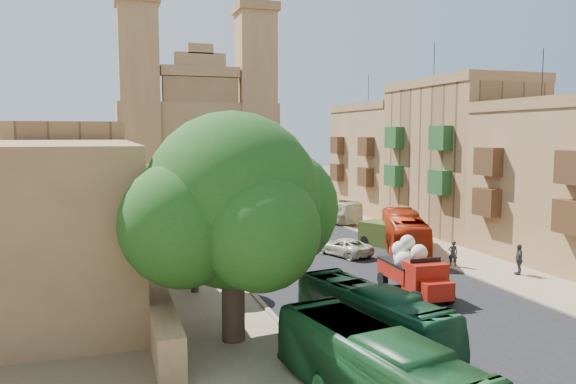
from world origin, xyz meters
TOP-DOWN VIEW (x-y plane):
  - ground at (0.00, 0.00)m, footprint 260.00×260.00m
  - road_surface at (0.00, 30.00)m, footprint 14.00×140.00m
  - sidewalk_east at (9.50, 30.00)m, footprint 5.00×140.00m
  - sidewalk_west at (-9.50, 30.00)m, footprint 5.00×140.00m
  - kerb_east at (7.00, 30.00)m, footprint 0.25×140.00m
  - kerb_west at (-7.00, 30.00)m, footprint 0.25×140.00m
  - townhouse_c at (15.95, 25.00)m, footprint 9.00×14.00m
  - townhouse_d at (15.95, 39.00)m, footprint 9.00×14.00m
  - west_wall at (-12.50, 20.00)m, footprint 1.00×40.00m
  - west_building_low at (-18.00, 18.00)m, footprint 10.00×28.00m
  - west_building_mid at (-18.00, 44.00)m, footprint 10.00×22.00m
  - church at (-0.00, 78.61)m, footprint 28.00×22.50m
  - ficus_tree at (-9.41, 4.01)m, footprint 9.86×9.07m
  - street_tree_a at (-10.00, 12.00)m, footprint 3.44×3.44m
  - street_tree_b at (-10.00, 24.00)m, footprint 3.49×3.49m
  - street_tree_c at (-10.00, 36.00)m, footprint 2.79×2.79m
  - street_tree_d at (-10.00, 48.00)m, footprint 3.58×3.58m
  - red_truck at (1.50, 7.76)m, footprint 2.39×5.59m
  - olive_pickup at (6.50, 20.35)m, footprint 3.66×4.91m
  - bus_green_south at (-6.50, -3.84)m, footprint 4.01×10.02m
  - bus_green_north at (-4.00, 1.82)m, footprint 3.92×9.14m
  - bus_red_east at (6.50, 17.76)m, footprint 6.52×10.89m
  - bus_cream_east at (6.50, 33.86)m, footprint 4.99×9.03m
  - car_blue_a at (-5.00, 15.69)m, footprint 1.87×3.67m
  - car_white_a at (-0.83, 35.93)m, footprint 2.73×4.24m
  - car_cream at (1.83, 18.33)m, footprint 3.61×5.08m
  - car_dkblue at (-5.00, 42.10)m, footprint 3.29×5.12m
  - car_white_b at (0.55, 38.72)m, footprint 2.11×3.45m
  - car_blue_b at (-3.04, 58.12)m, footprint 2.07×3.97m
  - pedestrian_a at (7.50, 12.93)m, footprint 0.75×0.63m
  - pedestrian_c at (10.14, 9.70)m, footprint 0.92×1.24m

SIDE VIEW (x-z plane):
  - ground at x=0.00m, z-range 0.00..0.00m
  - road_surface at x=0.00m, z-range 0.00..0.01m
  - sidewalk_east at x=9.50m, z-range 0.00..0.01m
  - sidewalk_west at x=-9.50m, z-range 0.00..0.01m
  - kerb_east at x=7.00m, z-range 0.00..0.12m
  - kerb_west at x=-7.00m, z-range 0.00..0.12m
  - car_white_b at x=0.55m, z-range 0.00..1.10m
  - car_blue_a at x=-5.00m, z-range 0.00..1.20m
  - car_blue_b at x=-3.04m, z-range 0.00..1.25m
  - car_cream at x=1.83m, z-range 0.00..1.29m
  - car_white_a at x=-0.83m, z-range 0.00..1.32m
  - car_dkblue at x=-5.00m, z-range 0.00..1.38m
  - pedestrian_a at x=7.50m, z-range 0.00..1.75m
  - west_wall at x=-12.50m, z-range 0.00..1.80m
  - olive_pickup at x=6.50m, z-range -0.02..1.84m
  - pedestrian_c at x=10.14m, z-range 0.00..1.96m
  - bus_cream_east at x=6.50m, z-range 0.00..2.47m
  - bus_green_north at x=-4.00m, z-range 0.00..2.48m
  - bus_green_south at x=-6.50m, z-range 0.00..2.72m
  - red_truck at x=1.50m, z-range -0.19..3.02m
  - bus_red_east at x=6.50m, z-range 0.00..3.00m
  - street_tree_c at x=-10.00m, z-range 0.72..5.01m
  - street_tree_a at x=-10.00m, z-range 0.90..6.18m
  - street_tree_b at x=-10.00m, z-range 0.91..6.27m
  - street_tree_d at x=-10.00m, z-range 0.94..6.44m
  - west_building_low at x=-18.00m, z-range 0.00..8.40m
  - west_building_mid at x=-18.00m, z-range 0.00..10.00m
  - ficus_tree at x=-9.41m, z-range 0.90..10.76m
  - townhouse_d at x=15.95m, z-range -1.79..14.11m
  - townhouse_c at x=15.95m, z-range -1.79..15.61m
  - church at x=0.00m, z-range -8.63..27.67m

